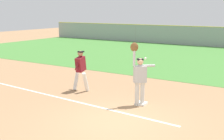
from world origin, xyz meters
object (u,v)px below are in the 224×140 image
(first_base, at_px, (141,103))
(fielder, at_px, (139,75))
(parked_car_silver, at_px, (140,33))
(baseball, at_px, (145,58))
(runner, at_px, (81,68))
(parked_car_green, at_px, (188,34))

(first_base, relative_size, fielder, 0.17)
(parked_car_silver, bearing_deg, fielder, -68.34)
(baseball, bearing_deg, runner, 172.48)
(runner, bearing_deg, first_base, -13.85)
(runner, height_order, parked_car_green, runner)
(fielder, height_order, parked_car_green, fielder)
(runner, bearing_deg, parked_car_silver, 104.17)
(baseball, bearing_deg, first_base, 152.82)
(baseball, bearing_deg, parked_car_silver, 117.99)
(baseball, distance_m, parked_car_green, 25.11)
(first_base, distance_m, parked_car_silver, 26.20)
(fielder, height_order, runner, fielder)
(baseball, bearing_deg, fielder, -171.38)
(runner, height_order, parked_car_silver, runner)
(fielder, relative_size, parked_car_green, 0.51)
(fielder, distance_m, parked_car_green, 25.07)
(first_base, distance_m, parked_car_green, 24.96)
(parked_car_silver, bearing_deg, first_base, -68.18)
(first_base, relative_size, runner, 0.22)
(fielder, bearing_deg, first_base, -49.06)
(first_base, relative_size, baseball, 5.14)
(first_base, xyz_separation_m, runner, (-3.04, 0.33, 0.96))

